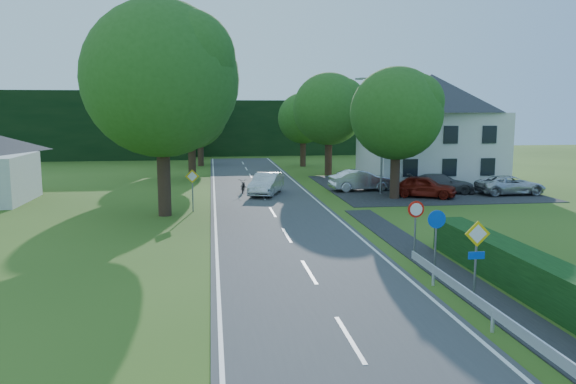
{
  "coord_description": "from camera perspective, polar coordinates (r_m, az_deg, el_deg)",
  "views": [
    {
      "loc": [
        -3.39,
        -7.21,
        5.8
      ],
      "look_at": [
        0.1,
        18.26,
        2.03
      ],
      "focal_mm": 35.0,
      "sensor_mm": 36.0,
      "label": 1
    }
  ],
  "objects": [
    {
      "name": "tree_main",
      "position": [
        31.32,
        -12.71,
        8.18
      ],
      "size": [
        9.4,
        9.4,
        11.64
      ],
      "primitive_type": null,
      "color": "#265419",
      "rests_on": "ground"
    },
    {
      "name": "parking_pad",
      "position": [
        43.44,
        13.03,
        0.48
      ],
      "size": [
        14.0,
        16.0,
        0.04
      ],
      "primitive_type": "cube",
      "color": "black",
      "rests_on": "ground"
    },
    {
      "name": "line_centre",
      "position": [
        28.02,
        -0.68,
        -3.51
      ],
      "size": [
        0.12,
        80.0,
        0.01
      ],
      "primitive_type": null,
      "color": "white",
      "rests_on": "road"
    },
    {
      "name": "parked_car_silver_b",
      "position": [
        41.47,
        21.67,
        0.66
      ],
      "size": [
        4.64,
        2.15,
        1.29
      ],
      "primitive_type": "imported",
      "rotation": [
        0.0,
        0.0,
        1.57
      ],
      "color": "silver",
      "rests_on": "parking_pad"
    },
    {
      "name": "treeline_right",
      "position": [
        74.13,
        1.06,
        6.56
      ],
      "size": [
        30.0,
        5.0,
        7.0
      ],
      "primitive_type": "cube",
      "color": "black",
      "rests_on": "ground"
    },
    {
      "name": "sign_priority_left",
      "position": [
        32.47,
        -9.69,
        1.0
      ],
      "size": [
        0.78,
        0.09,
        2.44
      ],
      "color": "slate",
      "rests_on": "ground"
    },
    {
      "name": "house_white",
      "position": [
        46.6,
        14.21,
        6.37
      ],
      "size": [
        10.6,
        8.4,
        8.6
      ],
      "color": "silver",
      "rests_on": "ground"
    },
    {
      "name": "tree_right_mid",
      "position": [
        37.19,
        10.92,
        5.87
      ],
      "size": [
        7.0,
        7.0,
        8.58
      ],
      "primitive_type": null,
      "color": "#265419",
      "rests_on": "ground"
    },
    {
      "name": "line_edge_right",
      "position": [
        28.59,
        5.81,
        -3.31
      ],
      "size": [
        0.12,
        80.0,
        0.01
      ],
      "primitive_type": "cube",
      "color": "white",
      "rests_on": "road"
    },
    {
      "name": "motorcycle",
      "position": [
        39.56,
        -4.55,
        0.66
      ],
      "size": [
        0.9,
        1.94,
        0.98
      ],
      "primitive_type": "imported",
      "rotation": [
        0.0,
        0.0,
        -0.14
      ],
      "color": "black",
      "rests_on": "road"
    },
    {
      "name": "parasol",
      "position": [
        45.19,
        12.21,
        2.04
      ],
      "size": [
        2.63,
        2.66,
        1.9
      ],
      "primitive_type": "imported",
      "rotation": [
        0.0,
        0.0,
        0.32
      ],
      "color": "red",
      "rests_on": "parking_pad"
    },
    {
      "name": "streetlight",
      "position": [
        38.95,
        9.37,
        6.27
      ],
      "size": [
        2.03,
        0.18,
        8.0
      ],
      "color": "slate",
      "rests_on": "ground"
    },
    {
      "name": "road",
      "position": [
        28.02,
        -0.68,
        -3.56
      ],
      "size": [
        7.0,
        80.0,
        0.04
      ],
      "primitive_type": "cube",
      "color": "#3D3D40",
      "rests_on": "ground"
    },
    {
      "name": "moving_car",
      "position": [
        38.38,
        -2.21,
        0.82
      ],
      "size": [
        2.95,
        4.76,
        1.48
      ],
      "primitive_type": "imported",
      "rotation": [
        0.0,
        0.0,
        -0.33
      ],
      "color": "silver",
      "rests_on": "road"
    },
    {
      "name": "sign_roundabout",
      "position": [
        20.17,
        14.82,
        -3.74
      ],
      "size": [
        0.64,
        0.08,
        2.37
      ],
      "color": "slate",
      "rests_on": "ground"
    },
    {
      "name": "tree_right_back",
      "position": [
        58.01,
        1.54,
        6.34
      ],
      "size": [
        6.2,
        6.2,
        7.56
      ],
      "primitive_type": null,
      "color": "#265419",
      "rests_on": "ground"
    },
    {
      "name": "parked_car_grey",
      "position": [
        40.63,
        15.29,
        0.84
      ],
      "size": [
        4.84,
        2.67,
        1.33
      ],
      "primitive_type": "imported",
      "rotation": [
        0.0,
        0.0,
        1.39
      ],
      "color": "#49484D",
      "rests_on": "parking_pad"
    },
    {
      "name": "sign_speed_limit",
      "position": [
        21.97,
        12.85,
        -2.44
      ],
      "size": [
        0.64,
        0.11,
        2.37
      ],
      "color": "slate",
      "rests_on": "ground"
    },
    {
      "name": "sign_priority_right",
      "position": [
        17.49,
        18.61,
        -5.33
      ],
      "size": [
        0.78,
        0.09,
        2.59
      ],
      "color": "slate",
      "rests_on": "ground"
    },
    {
      "name": "line_edge_left",
      "position": [
        27.81,
        -7.35,
        -3.67
      ],
      "size": [
        0.12,
        80.0,
        0.01
      ],
      "primitive_type": "cube",
      "color": "white",
      "rests_on": "road"
    },
    {
      "name": "tree_left_back",
      "position": [
        59.25,
        -8.92,
        6.53
      ],
      "size": [
        6.6,
        6.6,
        8.07
      ],
      "primitive_type": null,
      "color": "#265419",
      "rests_on": "ground"
    },
    {
      "name": "parked_car_silver_a",
      "position": [
        40.71,
        7.42,
        1.2
      ],
      "size": [
        4.66,
        2.02,
        1.49
      ],
      "primitive_type": "imported",
      "rotation": [
        0.0,
        0.0,
        1.67
      ],
      "color": "silver",
      "rests_on": "parking_pad"
    },
    {
      "name": "tree_left_far",
      "position": [
        47.26,
        -9.8,
        6.39
      ],
      "size": [
        7.0,
        7.0,
        8.58
      ],
      "primitive_type": null,
      "color": "#265419",
      "rests_on": "ground"
    },
    {
      "name": "tree_right_far",
      "position": [
        50.31,
        4.16,
        6.89
      ],
      "size": [
        7.4,
        7.4,
        9.09
      ],
      "primitive_type": null,
      "color": "#265419",
      "rests_on": "ground"
    },
    {
      "name": "parked_car_red",
      "position": [
        38.37,
        13.63,
        0.56
      ],
      "size": [
        4.51,
        3.5,
        1.44
      ],
      "primitive_type": "imported",
      "rotation": [
        0.0,
        0.0,
        1.07
      ],
      "color": "maroon",
      "rests_on": "parking_pad"
    }
  ]
}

